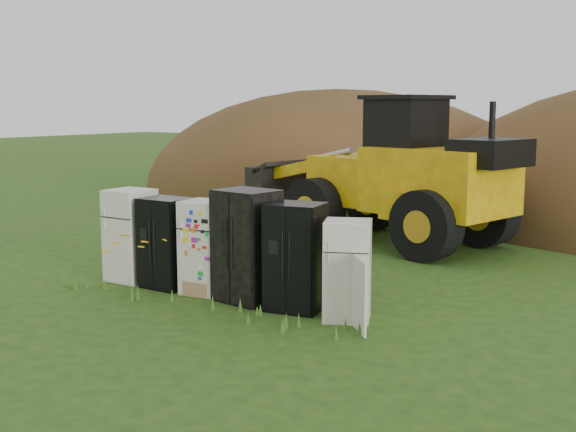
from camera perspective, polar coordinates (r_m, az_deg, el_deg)
name	(u,v)px	position (r m, az deg, el deg)	size (l,w,h in m)	color
ground	(229,298)	(12.98, -4.65, -6.46)	(120.00, 120.00, 0.00)	#1F4B14
fridge_leftmost	(131,235)	(14.35, -12.31, -1.50)	(0.79, 0.76, 1.80)	silver
fridge_black_side	(166,243)	(13.72, -9.58, -2.10)	(0.88, 0.70, 1.69)	black
fridge_sticker	(206,247)	(13.15, -6.51, -2.48)	(0.76, 0.70, 1.71)	silver
fridge_dark_mid	(247,246)	(12.57, -3.24, -2.37)	(1.00, 0.82, 1.96)	black
fridge_black_right	(296,257)	(12.02, 0.60, -3.25)	(0.90, 0.75, 1.80)	black
fridge_open_door	(347,270)	(11.53, 4.72, -4.30)	(0.73, 0.67, 1.61)	silver
wheel_loader	(376,168)	(18.41, 6.97, 3.75)	(7.53, 3.05, 3.64)	yellow
dirt_mound_left	(335,196)	(27.40, 3.75, 1.58)	(15.96, 11.97, 8.03)	#473216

